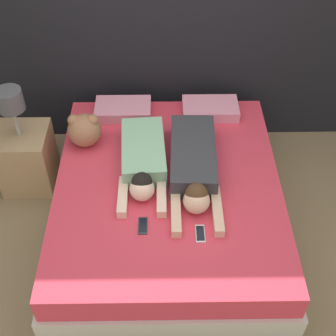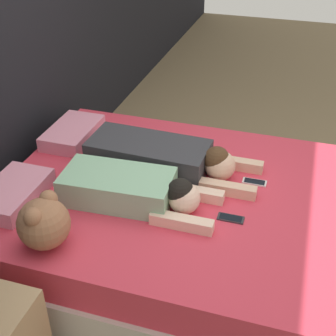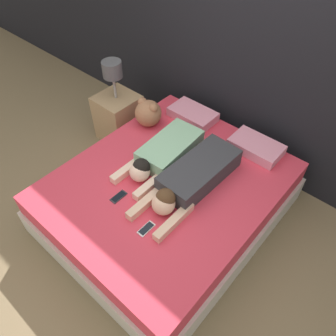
{
  "view_description": "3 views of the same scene",
  "coord_description": "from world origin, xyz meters",
  "px_view_note": "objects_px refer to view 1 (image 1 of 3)",
  "views": [
    {
      "loc": [
        -0.03,
        -2.5,
        3.15
      ],
      "look_at": [
        0.0,
        0.0,
        0.67
      ],
      "focal_mm": 50.0,
      "sensor_mm": 36.0,
      "label": 1
    },
    {
      "loc": [
        -2.28,
        -0.71,
        2.22
      ],
      "look_at": [
        0.0,
        0.0,
        0.67
      ],
      "focal_mm": 50.0,
      "sensor_mm": 36.0,
      "label": 2
    },
    {
      "loc": [
        1.3,
        -1.48,
        2.72
      ],
      "look_at": [
        0.0,
        0.0,
        0.67
      ],
      "focal_mm": 35.0,
      "sensor_mm": 36.0,
      "label": 3
    }
  ],
  "objects_px": {
    "person_left": "(143,161)",
    "cell_phone_right": "(200,234)",
    "plush_toy": "(85,129)",
    "person_right": "(194,166)",
    "bed": "(168,204)",
    "cell_phone_left": "(143,226)",
    "pillow_head_right": "(210,109)",
    "nightstand": "(26,155)",
    "pillow_head_left": "(123,109)"
  },
  "relations": [
    {
      "from": "cell_phone_right",
      "to": "person_right",
      "type": "bearing_deg",
      "value": 91.71
    },
    {
      "from": "plush_toy",
      "to": "pillow_head_right",
      "type": "bearing_deg",
      "value": 19.92
    },
    {
      "from": "person_right",
      "to": "cell_phone_right",
      "type": "relative_size",
      "value": 7.48
    },
    {
      "from": "person_right",
      "to": "cell_phone_left",
      "type": "bearing_deg",
      "value": -126.94
    },
    {
      "from": "cell_phone_left",
      "to": "nightstand",
      "type": "height_order",
      "value": "nightstand"
    },
    {
      "from": "cell_phone_left",
      "to": "person_left",
      "type": "bearing_deg",
      "value": 90.93
    },
    {
      "from": "cell_phone_right",
      "to": "nightstand",
      "type": "distance_m",
      "value": 1.8
    },
    {
      "from": "bed",
      "to": "pillow_head_left",
      "type": "bearing_deg",
      "value": 114.68
    },
    {
      "from": "cell_phone_left",
      "to": "cell_phone_right",
      "type": "height_order",
      "value": "same"
    },
    {
      "from": "plush_toy",
      "to": "cell_phone_right",
      "type": "bearing_deg",
      "value": -47.24
    },
    {
      "from": "person_right",
      "to": "cell_phone_left",
      "type": "height_order",
      "value": "person_right"
    },
    {
      "from": "pillow_head_left",
      "to": "person_left",
      "type": "xyz_separation_m",
      "value": [
        0.2,
        -0.71,
        0.04
      ]
    },
    {
      "from": "person_left",
      "to": "person_right",
      "type": "bearing_deg",
      "value": -9.29
    },
    {
      "from": "pillow_head_left",
      "to": "person_left",
      "type": "relative_size",
      "value": 0.52
    },
    {
      "from": "bed",
      "to": "pillow_head_left",
      "type": "relative_size",
      "value": 4.28
    },
    {
      "from": "person_right",
      "to": "cell_phone_left",
      "type": "xyz_separation_m",
      "value": [
        -0.39,
        -0.51,
        -0.09
      ]
    },
    {
      "from": "pillow_head_left",
      "to": "plush_toy",
      "type": "relative_size",
      "value": 1.69
    },
    {
      "from": "plush_toy",
      "to": "nightstand",
      "type": "height_order",
      "value": "nightstand"
    },
    {
      "from": "bed",
      "to": "person_right",
      "type": "xyz_separation_m",
      "value": [
        0.2,
        0.08,
        0.36
      ]
    },
    {
      "from": "pillow_head_right",
      "to": "person_left",
      "type": "distance_m",
      "value": 0.92
    },
    {
      "from": "pillow_head_right",
      "to": "nightstand",
      "type": "relative_size",
      "value": 0.49
    },
    {
      "from": "pillow_head_left",
      "to": "plush_toy",
      "type": "bearing_deg",
      "value": -126.67
    },
    {
      "from": "nightstand",
      "to": "pillow_head_right",
      "type": "bearing_deg",
      "value": 11.72
    },
    {
      "from": "pillow_head_right",
      "to": "person_left",
      "type": "relative_size",
      "value": 0.52
    },
    {
      "from": "person_right",
      "to": "cell_phone_left",
      "type": "distance_m",
      "value": 0.65
    },
    {
      "from": "cell_phone_left",
      "to": "pillow_head_right",
      "type": "bearing_deg",
      "value": 65.84
    },
    {
      "from": "bed",
      "to": "plush_toy",
      "type": "xyz_separation_m",
      "value": [
        -0.68,
        0.46,
        0.41
      ]
    },
    {
      "from": "bed",
      "to": "cell_phone_right",
      "type": "height_order",
      "value": "cell_phone_right"
    },
    {
      "from": "cell_phone_right",
      "to": "plush_toy",
      "type": "height_order",
      "value": "plush_toy"
    },
    {
      "from": "bed",
      "to": "cell_phone_right",
      "type": "bearing_deg",
      "value": -66.78
    },
    {
      "from": "pillow_head_left",
      "to": "person_left",
      "type": "distance_m",
      "value": 0.74
    },
    {
      "from": "person_left",
      "to": "person_right",
      "type": "distance_m",
      "value": 0.4
    },
    {
      "from": "bed",
      "to": "plush_toy",
      "type": "height_order",
      "value": "plush_toy"
    },
    {
      "from": "person_left",
      "to": "cell_phone_right",
      "type": "bearing_deg",
      "value": -57.75
    },
    {
      "from": "bed",
      "to": "pillow_head_right",
      "type": "bearing_deg",
      "value": 65.32
    },
    {
      "from": "pillow_head_right",
      "to": "cell_phone_left",
      "type": "relative_size",
      "value": 3.27
    },
    {
      "from": "bed",
      "to": "plush_toy",
      "type": "distance_m",
      "value": 0.92
    },
    {
      "from": "pillow_head_right",
      "to": "cell_phone_left",
      "type": "xyz_separation_m",
      "value": [
        -0.58,
        -1.29,
        -0.05
      ]
    },
    {
      "from": "cell_phone_left",
      "to": "nightstand",
      "type": "distance_m",
      "value": 1.43
    },
    {
      "from": "plush_toy",
      "to": "person_right",
      "type": "bearing_deg",
      "value": -23.51
    },
    {
      "from": "pillow_head_left",
      "to": "cell_phone_right",
      "type": "distance_m",
      "value": 1.5
    },
    {
      "from": "person_left",
      "to": "nightstand",
      "type": "bearing_deg",
      "value": 160.66
    },
    {
      "from": "bed",
      "to": "pillow_head_left",
      "type": "height_order",
      "value": "pillow_head_left"
    },
    {
      "from": "plush_toy",
      "to": "nightstand",
      "type": "bearing_deg",
      "value": 174.99
    },
    {
      "from": "person_right",
      "to": "nightstand",
      "type": "distance_m",
      "value": 1.54
    },
    {
      "from": "pillow_head_left",
      "to": "person_right",
      "type": "relative_size",
      "value": 0.44
    },
    {
      "from": "person_left",
      "to": "cell_phone_left",
      "type": "relative_size",
      "value": 6.28
    },
    {
      "from": "bed",
      "to": "pillow_head_right",
      "type": "xyz_separation_m",
      "value": [
        0.39,
        0.85,
        0.31
      ]
    },
    {
      "from": "nightstand",
      "to": "cell_phone_right",
      "type": "bearing_deg",
      "value": -34.96
    },
    {
      "from": "cell_phone_right",
      "to": "pillow_head_right",
      "type": "bearing_deg",
      "value": 82.75
    }
  ]
}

